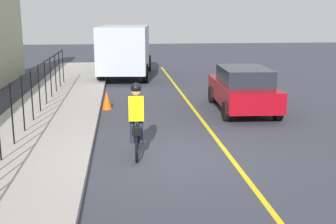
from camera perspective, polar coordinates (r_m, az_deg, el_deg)
name	(u,v)px	position (r m, az deg, el deg)	size (l,w,h in m)	color
ground_plane	(164,157)	(10.82, -0.46, -5.83)	(80.00, 80.00, 0.00)	#363842
lane_line_centre	(228,154)	(11.08, 7.84, -5.48)	(36.00, 0.12, 0.01)	yellow
sidewalk	(22,159)	(11.01, -18.46, -5.77)	(40.00, 3.20, 0.15)	#A59F99
iron_fence	(11,101)	(11.75, -19.77, 1.33)	(20.66, 0.04, 1.60)	black
cyclist_lead	(136,120)	(10.64, -4.13, -1.08)	(1.71, 0.38, 1.83)	black
patrol_sedan	(243,88)	(15.84, 9.73, 3.06)	(4.48, 2.09, 1.58)	maroon
box_truck_background	(126,49)	(24.03, -5.54, 8.20)	(6.91, 3.07, 2.78)	#ACB6C4
traffic_cone_near	(107,100)	(16.14, -7.98, 1.54)	(0.36, 0.36, 0.67)	#FC560D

